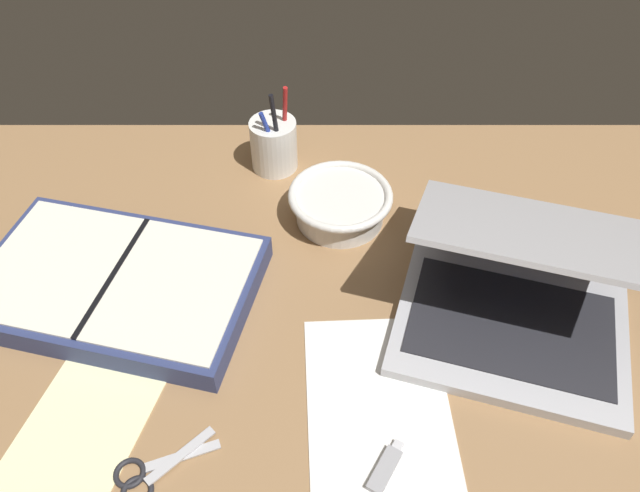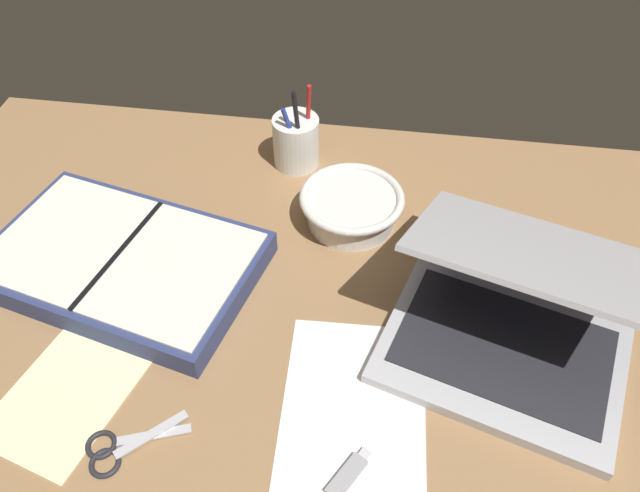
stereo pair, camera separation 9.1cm
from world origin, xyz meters
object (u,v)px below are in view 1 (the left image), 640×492
(planner, at_px, (117,284))
(scissors, at_px, (145,476))
(pen_cup, at_px, (274,144))
(laptop, at_px, (518,294))
(bowl, at_px, (340,204))

(planner, xyz_separation_m, scissors, (0.09, -0.28, -0.02))
(pen_cup, height_order, scissors, pen_cup)
(laptop, height_order, pen_cup, laptop)
(laptop, xyz_separation_m, pen_cup, (-0.36, 0.35, -0.00))
(bowl, height_order, pen_cup, pen_cup)
(laptop, distance_m, scissors, 0.54)
(bowl, relative_size, pen_cup, 1.04)
(pen_cup, relative_size, planner, 0.37)
(laptop, distance_m, pen_cup, 0.50)
(laptop, bearing_deg, planner, -167.91)
(laptop, bearing_deg, scissors, -137.21)
(bowl, xyz_separation_m, pen_cup, (-0.12, 0.14, 0.02))
(bowl, distance_m, scissors, 0.51)
(laptop, xyz_separation_m, planner, (-0.58, 0.05, -0.03))
(laptop, distance_m, bowl, 0.32)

